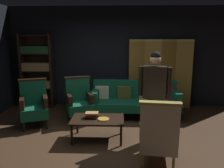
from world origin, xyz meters
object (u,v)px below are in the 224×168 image
at_px(potted_plant, 75,94).
at_px(book_tan_leather, 92,113).
at_px(armchair_gilt_accent, 158,133).
at_px(velvet_couch, 135,98).
at_px(standing_figure, 154,89).
at_px(armchair_wing_right, 79,101).
at_px(folding_screen, 160,73).
at_px(bookshelf, 38,69).
at_px(brass_tray, 103,119).
at_px(coffee_table, 98,121).
at_px(book_red_leather, 92,115).
at_px(armchair_wing_left, 34,104).
at_px(book_black_cloth, 92,117).

relative_size(potted_plant, book_tan_leather, 3.37).
bearing_deg(armchair_gilt_accent, velvet_couch, 95.83).
bearing_deg(standing_figure, armchair_wing_right, 146.65).
bearing_deg(standing_figure, folding_screen, 77.69).
bearing_deg(bookshelf, brass_tray, -46.94).
bearing_deg(bookshelf, folding_screen, 0.59).
bearing_deg(book_tan_leather, armchair_gilt_accent, -36.63).
relative_size(bookshelf, armchair_gilt_accent, 1.97).
height_order(coffee_table, book_red_leather, book_red_leather).
bearing_deg(bookshelf, velvet_couch, -15.28).
relative_size(armchair_wing_left, potted_plant, 1.26).
bearing_deg(armchair_gilt_accent, folding_screen, 80.21).
bearing_deg(book_black_cloth, bookshelf, 130.71).
distance_m(armchair_gilt_accent, armchair_wing_right, 2.36).
distance_m(velvet_couch, armchair_gilt_accent, 2.20).
relative_size(velvet_couch, coffee_table, 2.12).
bearing_deg(potted_plant, armchair_wing_right, -69.78).
height_order(potted_plant, book_red_leather, potted_plant).
bearing_deg(coffee_table, book_black_cloth, 161.03).
relative_size(potted_plant, brass_tray, 3.77).
distance_m(folding_screen, velvet_couch, 1.19).
distance_m(armchair_wing_left, book_red_leather, 1.49).
bearing_deg(velvet_couch, armchair_gilt_accent, -84.17).
bearing_deg(potted_plant, bookshelf, 156.91).
height_order(book_black_cloth, book_red_leather, book_red_leather).
distance_m(folding_screen, coffee_table, 2.71).
bearing_deg(folding_screen, book_red_leather, -127.90).
bearing_deg(folding_screen, book_black_cloth, -127.90).
bearing_deg(folding_screen, brass_tray, -122.88).
bearing_deg(armchair_wing_left, coffee_table, -23.60).
distance_m(book_tan_leather, brass_tray, 0.26).
distance_m(velvet_couch, standing_figure, 1.57).
height_order(velvet_couch, armchair_wing_left, armchair_wing_left).
relative_size(folding_screen, brass_tray, 8.66).
height_order(coffee_table, book_tan_leather, book_tan_leather).
distance_m(bookshelf, brass_tray, 3.02).
relative_size(armchair_wing_left, book_tan_leather, 4.24).
relative_size(velvet_couch, brass_tray, 9.66).
distance_m(armchair_gilt_accent, armchair_wing_left, 2.89).
xyz_separation_m(book_black_cloth, brass_tray, (0.23, -0.08, -0.01)).
height_order(velvet_couch, book_black_cloth, velvet_couch).
xyz_separation_m(armchair_gilt_accent, book_black_cloth, (-1.13, 0.84, -0.05)).
height_order(coffee_table, armchair_wing_right, armchair_wing_right).
distance_m(velvet_couch, book_red_leather, 1.62).
height_order(velvet_couch, book_tan_leather, velvet_couch).
height_order(book_red_leather, brass_tray, book_red_leather).
xyz_separation_m(armchair_wing_left, brass_tray, (1.59, -0.68, -0.06)).
distance_m(armchair_wing_left, armchair_wing_right, 1.00).
height_order(armchair_wing_right, book_red_leather, armchair_wing_right).
bearing_deg(standing_figure, coffee_table, 176.39).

